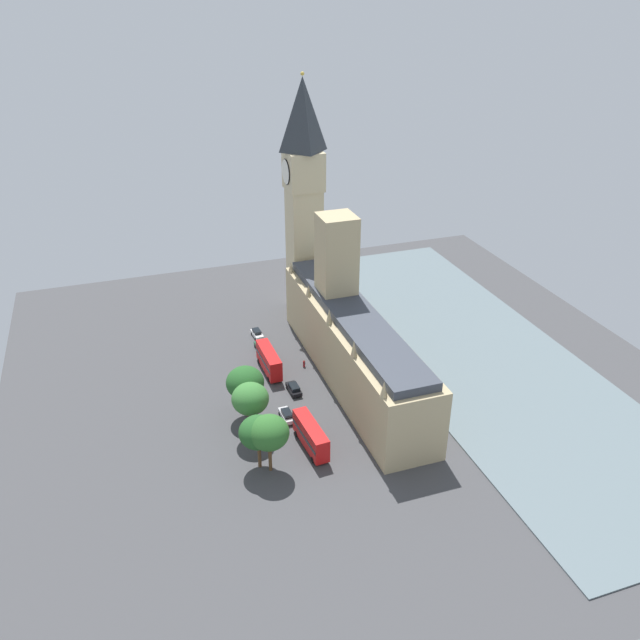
{
  "coord_description": "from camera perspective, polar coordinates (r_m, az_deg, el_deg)",
  "views": [
    {
      "loc": [
        38.69,
        98.98,
        70.03
      ],
      "look_at": [
        1.0,
        -11.32,
        7.95
      ],
      "focal_mm": 35.97,
      "sensor_mm": 36.0,
      "label": 1
    }
  ],
  "objects": [
    {
      "name": "double_decker_bus_opposite_hall",
      "position": [
        128.93,
        -4.56,
        -3.58
      ],
      "size": [
        2.86,
        10.56,
        4.75
      ],
      "rotation": [
        0.0,
        0.0,
        0.02
      ],
      "color": "red",
      "rests_on": "ground"
    },
    {
      "name": "river_thames",
      "position": [
        139.5,
        13.87,
        -2.94
      ],
      "size": [
        37.61,
        115.61,
        0.25
      ],
      "primitive_type": "cube",
      "color": "slate",
      "rests_on": "ground"
    },
    {
      "name": "pedestrian_far_end",
      "position": [
        131.01,
        -1.43,
        -3.91
      ],
      "size": [
        0.67,
        0.64,
        1.6
      ],
      "rotation": [
        0.0,
        0.0,
        2.22
      ],
      "color": "maroon",
      "rests_on": "ground"
    },
    {
      "name": "clock_tower",
      "position": [
        143.96,
        -1.46,
        10.94
      ],
      "size": [
        7.97,
        7.97,
        53.63
      ],
      "color": "#CCBA8E",
      "rests_on": "ground"
    },
    {
      "name": "parliament_building",
      "position": [
        124.65,
        2.77,
        -1.63
      ],
      "size": [
        11.15,
        55.64,
        30.54
      ],
      "color": "tan",
      "rests_on": "ground"
    },
    {
      "name": "car_white_leading",
      "position": [
        142.18,
        -5.62,
        -1.21
      ],
      "size": [
        2.1,
        4.43,
        1.74
      ],
      "rotation": [
        0.0,
        0.0,
        0.08
      ],
      "color": "silver",
      "rests_on": "ground"
    },
    {
      "name": "street_lamp_slot_11",
      "position": [
        118.71,
        -7.11,
        -5.72
      ],
      "size": [
        0.56,
        0.56,
        6.44
      ],
      "color": "black",
      "rests_on": "ground"
    },
    {
      "name": "car_silver_near_tower",
      "position": [
        116.42,
        -2.98,
        -8.44
      ],
      "size": [
        2.0,
        4.77,
        1.74
      ],
      "rotation": [
        0.0,
        0.0,
        3.18
      ],
      "color": "#B7B7BC",
      "rests_on": "ground"
    },
    {
      "name": "plane_tree_midblock",
      "position": [
        101.85,
        -4.56,
        -9.97
      ],
      "size": [
        6.45,
        6.45,
        10.24
      ],
      "color": "brown",
      "rests_on": "ground"
    },
    {
      "name": "street_lamp_slot_12",
      "position": [
        111.65,
        -5.89,
        -8.05
      ],
      "size": [
        0.56,
        0.56,
        6.53
      ],
      "color": "black",
      "rests_on": "ground"
    },
    {
      "name": "car_black_by_river_gate",
      "position": [
        123.25,
        -2.33,
        -6.11
      ],
      "size": [
        2.1,
        4.75,
        1.74
      ],
      "rotation": [
        0.0,
        0.0,
        3.18
      ],
      "color": "black",
      "rests_on": "ground"
    },
    {
      "name": "ground_plane",
      "position": [
        127.27,
        2.08,
        -5.37
      ],
      "size": [
        128.46,
        128.46,
        0.0
      ],
      "primitive_type": "plane",
      "color": "#424244"
    },
    {
      "name": "double_decker_bus_under_trees",
      "position": [
        108.91,
        -0.83,
        -10.2
      ],
      "size": [
        3.3,
        10.66,
        4.75
      ],
      "rotation": [
        0.0,
        0.0,
        3.22
      ],
      "color": "red",
      "rests_on": "ground"
    },
    {
      "name": "plane_tree_corner",
      "position": [
        102.98,
        -5.52,
        -9.93
      ],
      "size": [
        6.22,
        6.22,
        9.57
      ],
      "color": "brown",
      "rests_on": "ground"
    },
    {
      "name": "plane_tree_kerbside",
      "position": [
        109.16,
        -6.23,
        -6.99
      ],
      "size": [
        6.34,
        6.34,
        10.4
      ],
      "color": "brown",
      "rests_on": "ground"
    },
    {
      "name": "car_dark_green_trailing",
      "position": [
        137.15,
        -5.28,
        -2.37
      ],
      "size": [
        2.1,
        4.47,
        1.74
      ],
      "rotation": [
        0.0,
        0.0,
        3.22
      ],
      "color": "#19472D",
      "rests_on": "ground"
    },
    {
      "name": "plane_tree_slot_10",
      "position": [
        114.32,
        -6.68,
        -5.56
      ],
      "size": [
        6.76,
        6.76,
        10.03
      ],
      "color": "brown",
      "rests_on": "ground"
    }
  ]
}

